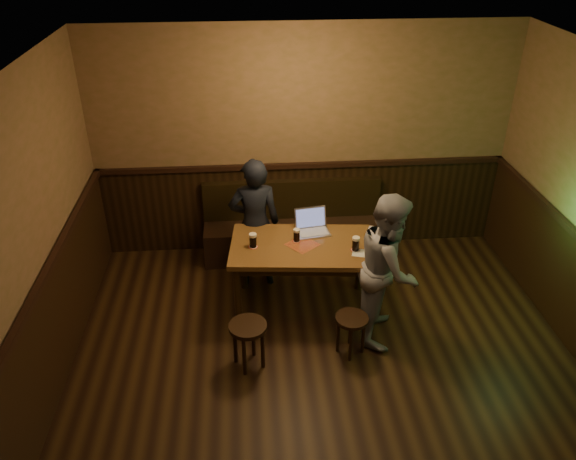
{
  "coord_description": "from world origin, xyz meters",
  "views": [
    {
      "loc": [
        -0.69,
        -3.28,
        3.89
      ],
      "look_at": [
        -0.3,
        1.56,
        1.04
      ],
      "focal_mm": 35.0,
      "sensor_mm": 36.0,
      "label": 1
    }
  ],
  "objects_px": {
    "pint_mid": "(297,235)",
    "person_suit": "(255,224)",
    "pub_table": "(302,253)",
    "person_grey": "(389,268)",
    "stool_left": "(248,333)",
    "stool_right": "(351,324)",
    "pint_right": "(356,244)",
    "bench": "(293,232)",
    "laptop": "(312,226)",
    "pint_left": "(253,240)"
  },
  "relations": [
    {
      "from": "laptop",
      "to": "person_grey",
      "type": "height_order",
      "value": "person_grey"
    },
    {
      "from": "stool_left",
      "to": "pint_mid",
      "type": "bearing_deg",
      "value": 60.18
    },
    {
      "from": "person_grey",
      "to": "bench",
      "type": "bearing_deg",
      "value": 44.8
    },
    {
      "from": "pint_left",
      "to": "person_suit",
      "type": "relative_size",
      "value": 0.1
    },
    {
      "from": "stool_left",
      "to": "pint_mid",
      "type": "distance_m",
      "value": 1.19
    },
    {
      "from": "pint_left",
      "to": "stool_left",
      "type": "bearing_deg",
      "value": -95.45
    },
    {
      "from": "stool_right",
      "to": "laptop",
      "type": "distance_m",
      "value": 1.2
    },
    {
      "from": "laptop",
      "to": "person_grey",
      "type": "distance_m",
      "value": 1.01
    },
    {
      "from": "pint_left",
      "to": "pint_right",
      "type": "xyz_separation_m",
      "value": [
        1.05,
        -0.15,
        -0.0
      ]
    },
    {
      "from": "pint_right",
      "to": "laptop",
      "type": "xyz_separation_m",
      "value": [
        -0.4,
        0.42,
        -0.01
      ]
    },
    {
      "from": "pub_table",
      "to": "person_suit",
      "type": "relative_size",
      "value": 1.0
    },
    {
      "from": "pint_mid",
      "to": "laptop",
      "type": "height_order",
      "value": "laptop"
    },
    {
      "from": "pub_table",
      "to": "person_grey",
      "type": "xyz_separation_m",
      "value": [
        0.8,
        -0.48,
        0.1
      ]
    },
    {
      "from": "pint_left",
      "to": "laptop",
      "type": "height_order",
      "value": "laptop"
    },
    {
      "from": "bench",
      "to": "laptop",
      "type": "distance_m",
      "value": 0.99
    },
    {
      "from": "pint_mid",
      "to": "person_suit",
      "type": "bearing_deg",
      "value": 134.45
    },
    {
      "from": "person_grey",
      "to": "pint_right",
      "type": "bearing_deg",
      "value": 56.85
    },
    {
      "from": "stool_left",
      "to": "person_suit",
      "type": "relative_size",
      "value": 0.31
    },
    {
      "from": "person_grey",
      "to": "stool_left",
      "type": "bearing_deg",
      "value": 123.18
    },
    {
      "from": "laptop",
      "to": "pint_left",
      "type": "bearing_deg",
      "value": -165.75
    },
    {
      "from": "pint_left",
      "to": "pint_mid",
      "type": "distance_m",
      "value": 0.47
    },
    {
      "from": "pint_mid",
      "to": "person_suit",
      "type": "distance_m",
      "value": 0.62
    },
    {
      "from": "laptop",
      "to": "person_suit",
      "type": "xyz_separation_m",
      "value": [
        -0.61,
        0.24,
        -0.08
      ]
    },
    {
      "from": "stool_right",
      "to": "laptop",
      "type": "relative_size",
      "value": 1.13
    },
    {
      "from": "pint_mid",
      "to": "person_suit",
      "type": "relative_size",
      "value": 0.09
    },
    {
      "from": "pint_right",
      "to": "person_grey",
      "type": "distance_m",
      "value": 0.44
    },
    {
      "from": "pub_table",
      "to": "pint_mid",
      "type": "distance_m",
      "value": 0.2
    },
    {
      "from": "pub_table",
      "to": "pint_mid",
      "type": "relative_size",
      "value": 10.87
    },
    {
      "from": "pint_left",
      "to": "person_grey",
      "type": "relative_size",
      "value": 0.1
    },
    {
      "from": "stool_right",
      "to": "pint_right",
      "type": "relative_size",
      "value": 2.8
    },
    {
      "from": "pint_mid",
      "to": "pint_right",
      "type": "height_order",
      "value": "pint_right"
    },
    {
      "from": "pub_table",
      "to": "person_grey",
      "type": "height_order",
      "value": "person_grey"
    },
    {
      "from": "stool_right",
      "to": "person_grey",
      "type": "height_order",
      "value": "person_grey"
    },
    {
      "from": "stool_right",
      "to": "person_grey",
      "type": "relative_size",
      "value": 0.27
    },
    {
      "from": "person_suit",
      "to": "person_grey",
      "type": "bearing_deg",
      "value": 139.02
    },
    {
      "from": "bench",
      "to": "pint_right",
      "type": "bearing_deg",
      "value": -66.66
    },
    {
      "from": "stool_left",
      "to": "stool_right",
      "type": "bearing_deg",
      "value": 5.55
    },
    {
      "from": "laptop",
      "to": "stool_right",
      "type": "bearing_deg",
      "value": -84.23
    },
    {
      "from": "bench",
      "to": "pint_left",
      "type": "distance_m",
      "value": 1.33
    },
    {
      "from": "bench",
      "to": "stool_right",
      "type": "height_order",
      "value": "bench"
    },
    {
      "from": "stool_right",
      "to": "person_suit",
      "type": "bearing_deg",
      "value": 124.62
    },
    {
      "from": "bench",
      "to": "pub_table",
      "type": "xyz_separation_m",
      "value": [
        0.0,
        -1.08,
        0.38
      ]
    },
    {
      "from": "bench",
      "to": "person_grey",
      "type": "xyz_separation_m",
      "value": [
        0.8,
        -1.56,
        0.48
      ]
    },
    {
      "from": "stool_left",
      "to": "stool_right",
      "type": "distance_m",
      "value": 1.01
    },
    {
      "from": "bench",
      "to": "pint_mid",
      "type": "relative_size",
      "value": 15.23
    },
    {
      "from": "stool_right",
      "to": "person_suit",
      "type": "distance_m",
      "value": 1.62
    },
    {
      "from": "laptop",
      "to": "bench",
      "type": "bearing_deg",
      "value": 90.3
    },
    {
      "from": "pint_left",
      "to": "pint_mid",
      "type": "height_order",
      "value": "pint_left"
    },
    {
      "from": "pint_right",
      "to": "person_suit",
      "type": "distance_m",
      "value": 1.22
    },
    {
      "from": "pint_left",
      "to": "pint_mid",
      "type": "bearing_deg",
      "value": 9.82
    }
  ]
}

